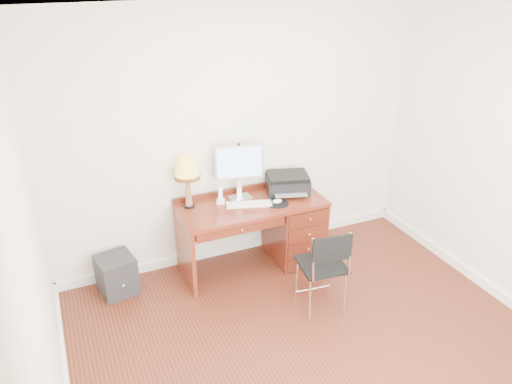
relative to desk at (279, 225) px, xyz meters
name	(u,v)px	position (x,y,z in m)	size (l,w,h in m)	color
ground	(316,349)	(-0.32, -1.40, -0.41)	(4.00, 4.00, 0.00)	#3E180E
room_shell	(283,302)	(-0.32, -0.77, -0.36)	(4.00, 4.00, 4.00)	white
desk	(279,225)	(0.00, 0.00, 0.00)	(1.50, 0.67, 0.75)	maroon
monitor	(239,165)	(-0.39, 0.18, 0.70)	(0.50, 0.20, 0.58)	silver
keyboard	(249,204)	(-0.36, -0.03, 0.35)	(0.46, 0.13, 0.02)	white
mouse_pad	(277,202)	(-0.09, -0.12, 0.35)	(0.23, 0.23, 0.05)	black
printer	(288,183)	(0.14, 0.11, 0.43)	(0.52, 0.45, 0.20)	black
leg_lamp	(187,171)	(-0.93, 0.18, 0.73)	(0.26, 0.26, 0.53)	black
phone	(221,199)	(-0.61, 0.12, 0.39)	(0.10, 0.10, 0.17)	white
pen_cup	(275,189)	(-0.01, 0.11, 0.39)	(0.08, 0.08, 0.10)	black
chair	(326,262)	(0.00, -0.96, 0.11)	(0.46, 0.46, 0.87)	black
equipment_box	(117,275)	(-1.73, 0.10, -0.22)	(0.34, 0.34, 0.39)	black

